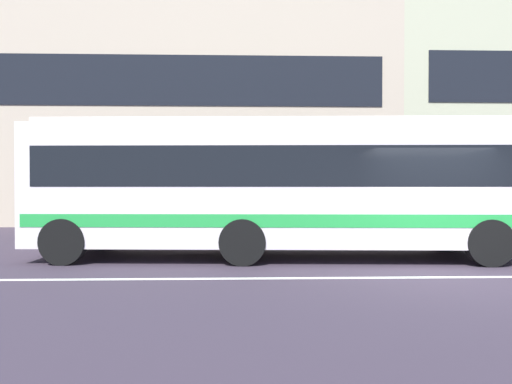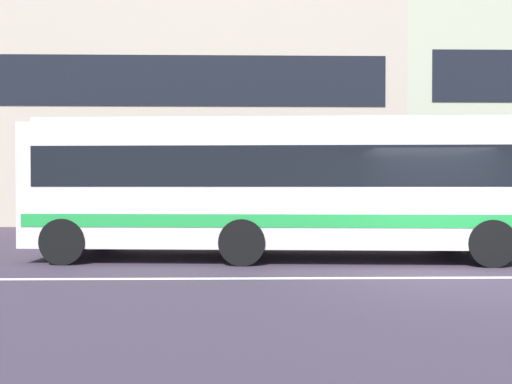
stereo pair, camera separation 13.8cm
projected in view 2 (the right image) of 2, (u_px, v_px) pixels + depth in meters
ground_plane at (458, 278)px, 8.76m from camera, size 160.00×160.00×0.00m
lane_centre_line at (458, 278)px, 8.76m from camera, size 60.00×0.16×0.01m
apartment_block_left at (149, 116)px, 23.98m from camera, size 23.36×8.98×10.42m
transit_bus at (274, 183)px, 11.26m from camera, size 11.22×3.19×3.20m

